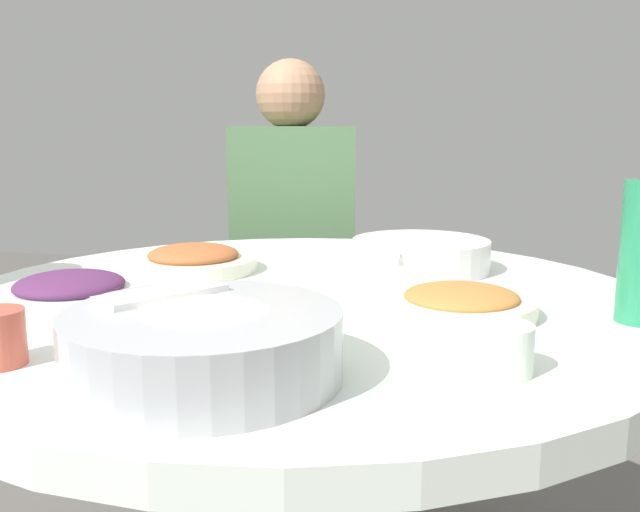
% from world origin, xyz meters
% --- Properties ---
extents(round_dining_table, '(1.17, 1.17, 0.76)m').
position_xyz_m(round_dining_table, '(0.00, 0.00, 0.65)').
color(round_dining_table, '#99999E').
rests_on(round_dining_table, ground).
extents(rice_bowl, '(0.30, 0.30, 0.08)m').
position_xyz_m(rice_bowl, '(0.39, -0.02, 0.80)').
color(rice_bowl, '#B2B5BA').
rests_on(rice_bowl, round_dining_table).
extents(soup_bowl, '(0.28, 0.26, 0.06)m').
position_xyz_m(soup_bowl, '(-0.24, 0.18, 0.79)').
color(soup_bowl, white).
rests_on(soup_bowl, round_dining_table).
extents(dish_tofu_braise, '(0.22, 0.22, 0.04)m').
position_xyz_m(dish_tofu_braise, '(0.07, 0.26, 0.78)').
color(dish_tofu_braise, '#EEE9CA').
rests_on(dish_tofu_braise, round_dining_table).
extents(dish_eggplant, '(0.24, 0.24, 0.05)m').
position_xyz_m(dish_eggplant, '(0.12, -0.33, 0.78)').
color(dish_eggplant, white).
rests_on(dish_eggplant, round_dining_table).
extents(dish_stirfry, '(0.24, 0.24, 0.05)m').
position_xyz_m(dish_stirfry, '(-0.15, -0.24, 0.78)').
color(dish_stirfry, silver).
rests_on(dish_stirfry, round_dining_table).
extents(tea_cup_far, '(0.07, 0.07, 0.06)m').
position_xyz_m(tea_cup_far, '(0.31, 0.30, 0.79)').
color(tea_cup_far, white).
rests_on(tea_cup_far, round_dining_table).
extents(stool_for_diner_right, '(0.38, 0.38, 0.45)m').
position_xyz_m(stool_for_diner_right, '(-0.83, -0.21, 0.22)').
color(stool_for_diner_right, brown).
rests_on(stool_for_diner_right, ground).
extents(diner_right, '(0.41, 0.39, 0.76)m').
position_xyz_m(diner_right, '(-0.83, -0.21, 0.77)').
color(diner_right, '#2D333D').
rests_on(diner_right, stool_for_diner_right).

